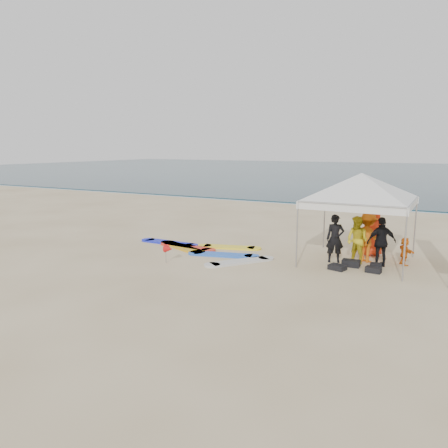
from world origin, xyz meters
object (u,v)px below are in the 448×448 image
person_black_b (381,242)px  canopy_tent (362,173)px  person_orange_b (373,231)px  surfboard_spread (203,250)px  marker_pennant (169,249)px  person_black_a (335,239)px  person_orange_a (368,237)px  person_yellow (357,240)px  person_seated (405,251)px

person_black_b → canopy_tent: 2.34m
person_orange_b → canopy_tent: canopy_tent is taller
person_orange_b → surfboard_spread: (-5.77, -2.23, -0.85)m
marker_pennant → person_black_a: bearing=29.6°
person_orange_b → person_orange_a: bearing=59.2°
person_black_a → surfboard_spread: size_ratio=0.28×
person_yellow → canopy_tent: canopy_tent is taller
person_orange_b → person_black_a: bearing=28.3°
person_black_b → marker_pennant: person_black_b is taller
person_orange_a → person_orange_b: size_ratio=0.96×
marker_pennant → person_seated: bearing=26.6°
person_yellow → person_orange_a: bearing=83.1°
person_black_a → canopy_tent: (0.69, 0.40, 2.20)m
person_seated → surfboard_spread: (-6.93, -1.41, -0.43)m
marker_pennant → person_yellow: bearing=28.0°
person_yellow → marker_pennant: 6.33m
person_seated → marker_pennant: bearing=84.7°
canopy_tent → person_orange_b: bearing=75.5°
marker_pennant → surfboard_spread: (0.10, 2.10, -0.46)m
person_yellow → person_orange_a: person_orange_a is taller
surfboard_spread → person_black_b: bearing=7.7°
canopy_tent → surfboard_spread: canopy_tent is taller
person_yellow → marker_pennant: size_ratio=2.51×
surfboard_spread → marker_pennant: bearing=-92.7°
person_yellow → person_orange_b: size_ratio=0.90×
person_orange_b → person_seated: bearing=115.5°
person_orange_b → person_seated: person_orange_b is taller
surfboard_spread → person_seated: bearing=11.5°
person_seated → person_black_a: bearing=76.9°
person_seated → surfboard_spread: bearing=69.6°
person_orange_a → canopy_tent: canopy_tent is taller
person_black_a → person_black_b: (1.47, 0.17, 0.00)m
marker_pennant → surfboard_spread: 2.15m
person_yellow → marker_pennant: bearing=-124.8°
person_black_a → person_orange_b: (0.98, 1.54, 0.07)m
person_seated → surfboard_spread: person_seated is taller
person_yellow → marker_pennant: (-5.58, -2.97, -0.31)m
person_yellow → surfboard_spread: 5.60m
person_yellow → person_orange_a: (0.26, 0.39, 0.05)m
person_black_b → person_orange_b: size_ratio=0.92×
person_yellow → canopy_tent: size_ratio=0.35×
person_orange_a → surfboard_spread: size_ratio=0.30×
person_orange_b → surfboard_spread: 6.24m
person_orange_b → person_seated: (1.15, -0.82, -0.42)m
person_seated → surfboard_spread: size_ratio=0.16×
canopy_tent → marker_pennant: (-5.57, -3.18, -2.52)m
person_orange_b → person_black_b: bearing=80.2°
marker_pennant → surfboard_spread: size_ratio=0.11×
person_black_b → canopy_tent: size_ratio=0.36×
surfboard_spread → person_orange_a: bearing=12.4°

